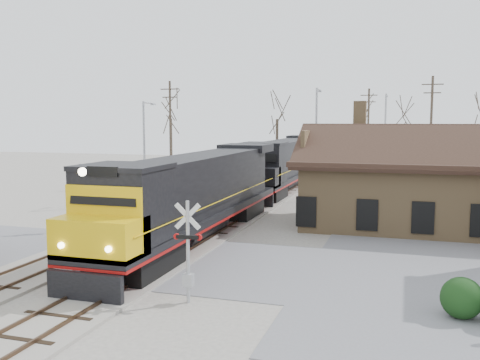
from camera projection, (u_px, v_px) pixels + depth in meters
The scene contains 20 objects.
ground at pixel (162, 260), 25.55m from camera, with size 140.00×140.00×0.00m, color #A8A398.
road at pixel (162, 260), 25.55m from camera, with size 60.00×9.00×0.03m, color slate.
track_main at pixel (250, 209), 39.77m from camera, with size 3.40×90.00×0.24m.
track_siding at pixel (194, 206), 41.11m from camera, with size 3.40×90.00×0.24m.
depot at pixel (422, 189), 33.12m from camera, with size 15.20×9.31×7.90m.
locomotive_lead at pixel (193, 195), 29.04m from camera, with size 3.31×22.15×4.92m.
locomotive_trailing at pixel (284, 163), 50.31m from camera, with size 3.31×22.15×4.66m.
crossbuck_near at pixel (188, 255), 19.40m from camera, with size 1.08×0.28×3.77m.
crossbuck_far at pixel (81, 200), 32.01m from camera, with size 1.16×0.31×4.08m.
hedge_a at pixel (462, 298), 17.96m from camera, with size 1.41×1.41×1.41m, color black.
streetlight_a at pixel (145, 147), 41.99m from camera, with size 0.25×2.04×8.11m.
streetlight_b at pixel (316, 138), 43.74m from camera, with size 0.25×2.04×9.25m.
streetlight_c at pixel (385, 135), 53.90m from camera, with size 0.25×2.04×9.28m.
utility_pole_a at pixel (170, 132), 53.69m from camera, with size 2.00×0.24×10.52m.
utility_pole_b at pixel (368, 130), 64.86m from camera, with size 2.00×0.24×10.42m.
utility_pole_c at pixel (431, 130), 51.45m from camera, with size 2.00×0.24×10.84m.
tree_a at pixel (171, 109), 60.78m from camera, with size 4.54×4.54×11.13m.
tree_b at pixel (277, 109), 60.33m from camera, with size 4.50×4.50×11.03m.
tree_c at pixel (366, 116), 69.02m from camera, with size 4.09×4.09×10.03m.
tree_d at pixel (405, 117), 59.54m from camera, with size 3.98×3.98×9.76m.
Camera 1 is at (11.02, -22.71, 6.67)m, focal length 40.00 mm.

